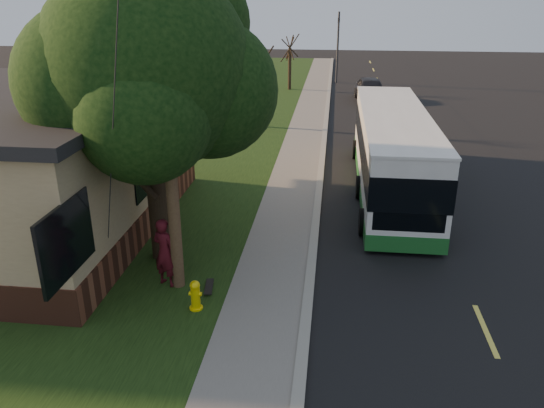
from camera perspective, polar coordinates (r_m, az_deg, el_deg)
The scene contains 16 objects.
ground at distance 12.55m, azimuth 3.70°, elevation -12.17°, with size 120.00×120.00×0.00m, color black.
road at distance 21.86m, azimuth 15.77°, elevation 2.37°, with size 8.00×80.00×0.01m, color black.
curb at distance 21.55m, azimuth 5.23°, elevation 3.01°, with size 0.25×80.00×0.12m, color gray.
sidewalk at distance 21.60m, azimuth 2.57°, elevation 3.07°, with size 2.00×80.00×0.08m, color slate.
grass_verge at distance 22.11m, azimuth -6.52°, elevation 3.38°, with size 5.00×80.00×0.07m, color black.
fire_hydrant at distance 12.67m, azimuth -8.24°, elevation -9.68°, with size 0.32×0.32×0.74m.
utility_pole at distance 12.21m, azimuth -11.39°, elevation 10.20°, with size 2.86×3.21×9.07m.
leafy_tree at distance 13.95m, azimuth -12.97°, elevation 13.74°, with size 6.30×6.00×7.80m.
bare_tree_near at distance 29.07m, azimuth -1.17°, elevation 12.31°, with size 1.38×1.21×4.31m.
bare_tree_far at distance 40.84m, azimuth 1.92°, elevation 14.90°, with size 1.38×1.21×4.03m.
traffic_signal at distance 44.55m, azimuth 7.10°, elevation 16.85°, with size 0.18×0.22×5.50m.
transit_bus at distance 20.03m, azimuth 12.80°, elevation 5.66°, with size 2.54×11.01×2.98m.
skateboarder at distance 13.53m, azimuth -11.46°, elevation -5.10°, with size 0.66×0.43×1.81m, color #480E17.
skateboard_main at distance 13.56m, azimuth -6.79°, elevation -8.83°, with size 0.30×0.79×0.07m.
dumpster at distance 17.40m, azimuth -25.74°, elevation -1.76°, with size 1.78×1.63×1.27m.
distant_car at distance 37.37m, azimuth 10.53°, elevation 12.01°, with size 1.87×4.65×1.58m, color black.
Camera 1 is at (0.43, -10.38, 7.04)m, focal length 35.00 mm.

